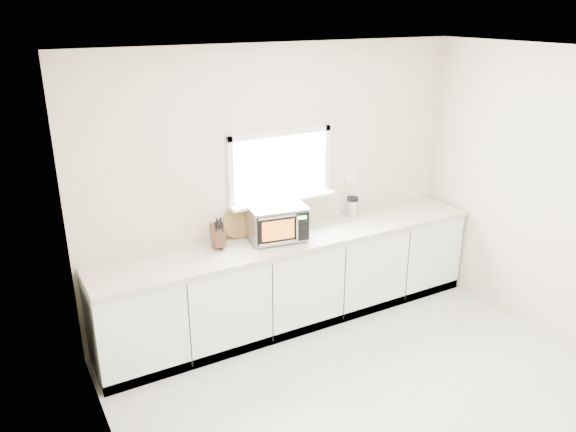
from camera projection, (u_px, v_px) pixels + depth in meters
ground at (403, 420)px, 4.34m from camera, size 4.00×4.00×0.00m
back_wall at (279, 184)px, 5.49m from camera, size 4.00×0.17×2.70m
cabinets at (294, 281)px, 5.57m from camera, size 3.92×0.60×0.88m
countertop at (295, 239)px, 5.40m from camera, size 3.92×0.64×0.04m
microwave at (276, 221)px, 5.28m from camera, size 0.58×0.49×0.34m
knife_block at (218, 235)px, 5.10m from camera, size 0.12×0.22×0.31m
cutting_board at (238, 223)px, 5.32m from camera, size 0.30×0.07×0.30m
coffee_grinder at (352, 207)px, 5.87m from camera, size 0.13×0.13×0.22m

